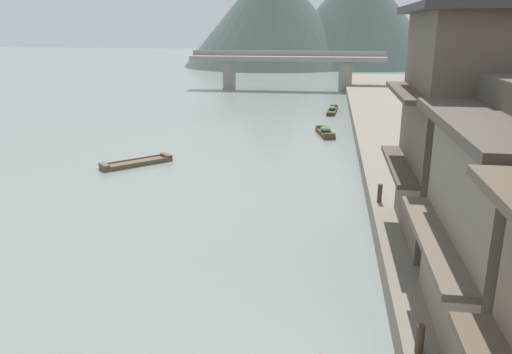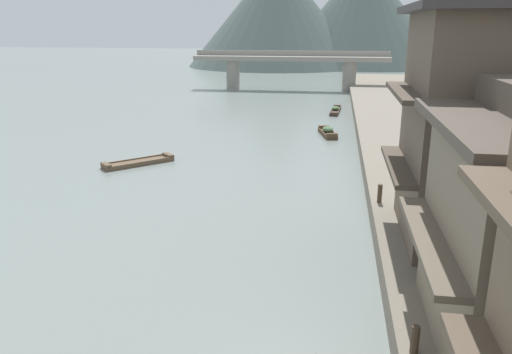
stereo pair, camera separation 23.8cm
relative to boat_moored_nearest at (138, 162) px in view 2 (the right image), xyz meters
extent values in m
cube|color=brown|center=(0.00, 0.00, -0.03)|extent=(3.91, 3.92, 0.20)
cube|color=brown|center=(1.45, 1.46, 0.16)|extent=(0.97, 0.97, 0.18)
cube|color=brown|center=(-1.45, -1.46, 0.16)|extent=(0.97, 0.97, 0.18)
cube|color=brown|center=(-0.37, 0.37, 0.11)|extent=(2.82, 2.83, 0.08)
cube|color=brown|center=(0.37, -0.37, 0.11)|extent=(2.82, 2.83, 0.08)
cube|color=#423328|center=(12.03, 22.21, -0.03)|extent=(1.17, 5.27, 0.19)
cube|color=#423328|center=(12.20, 24.67, 0.15)|extent=(0.75, 0.41, 0.17)
cube|color=#423328|center=(11.86, 19.76, 0.15)|extent=(0.75, 0.41, 0.17)
cube|color=#423328|center=(11.67, 22.24, 0.11)|extent=(0.41, 4.72, 0.08)
cube|color=#423328|center=(12.39, 22.19, 0.11)|extent=(0.41, 4.72, 0.08)
ellipsoid|color=#4C6B42|center=(12.03, 22.21, 0.27)|extent=(0.80, 1.07, 0.40)
cube|color=brown|center=(11.49, 10.70, 0.00)|extent=(1.68, 3.58, 0.25)
cube|color=brown|center=(11.13, 12.25, 0.24)|extent=(0.89, 0.54, 0.23)
cube|color=brown|center=(11.84, 9.16, 0.24)|extent=(0.89, 0.54, 0.23)
cube|color=brown|center=(11.07, 10.61, 0.17)|extent=(0.74, 2.91, 0.08)
cube|color=brown|center=(11.90, 10.80, 0.17)|extent=(0.74, 2.91, 0.08)
ellipsoid|color=#4C6B42|center=(11.49, 10.70, 0.35)|extent=(1.07, 1.32, 0.46)
cube|color=brown|center=(14.27, -17.48, 3.38)|extent=(0.70, 5.59, 0.16)
cube|color=brown|center=(16.67, -10.91, 4.68)|extent=(4.10, 5.44, 7.80)
cube|color=#4D4135|center=(14.27, -10.91, 3.38)|extent=(0.70, 5.44, 0.16)
cube|color=#4D4135|center=(14.27, -10.91, 5.98)|extent=(0.70, 5.44, 0.16)
cube|color=#3D3838|center=(16.67, -10.91, 8.70)|extent=(5.00, 6.34, 0.24)
cylinder|color=#473828|center=(14.07, -18.21, 1.13)|extent=(0.20, 0.20, 0.71)
cylinder|color=#473828|center=(14.07, -7.52, 1.18)|extent=(0.20, 0.20, 0.81)
cube|color=gray|center=(5.72, 40.35, 4.01)|extent=(26.38, 2.40, 0.60)
cylinder|color=gray|center=(-2.19, 40.35, 1.79)|extent=(1.80, 1.80, 3.84)
cylinder|color=gray|center=(13.64, 40.35, 1.79)|extent=(1.80, 1.80, 3.84)
cube|color=gray|center=(5.72, 41.35, 4.66)|extent=(26.38, 0.30, 0.70)
cone|color=#4C5B56|center=(-1.28, 83.98, 11.19)|extent=(38.47, 38.47, 22.63)
cone|color=#4C5B56|center=(16.96, 88.59, 11.22)|extent=(37.96, 37.96, 22.69)
camera|label=1|loc=(11.76, -28.79, 8.11)|focal=35.25mm
camera|label=2|loc=(12.00, -28.75, 8.11)|focal=35.25mm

